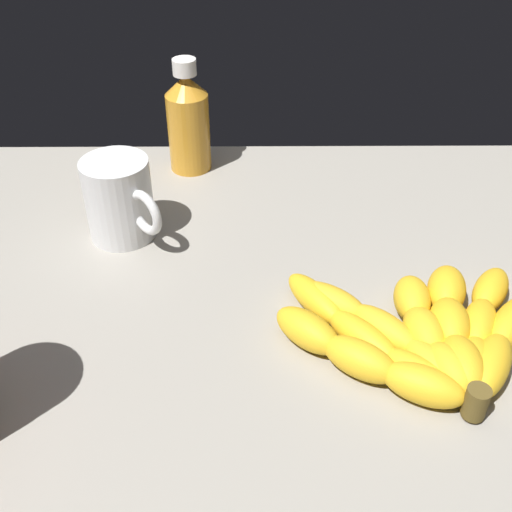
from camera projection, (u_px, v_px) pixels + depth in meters
The scene contains 4 objects.
ground_plane at pixel (295, 326), 62.95cm from camera, with size 99.68×71.88×3.74cm, color gray.
banana_bunch at pixel (431, 333), 57.20cm from camera, with size 31.86×19.29×3.78cm.
honey_bottle at pixel (188, 121), 81.38cm from camera, with size 5.56×5.56×15.09cm.
coffee_mug at pixel (120, 200), 69.76cm from camera, with size 9.49×9.58×9.53cm.
Camera 1 is at (-4.24, -45.80, 41.88)cm, focal length 43.52 mm.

